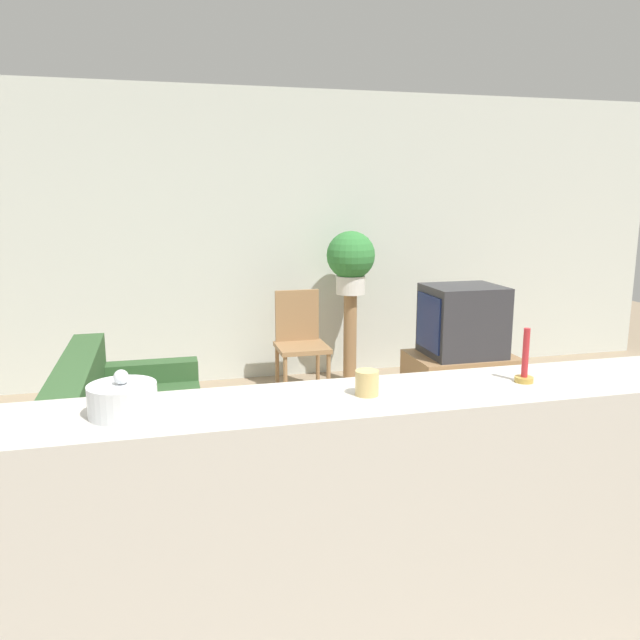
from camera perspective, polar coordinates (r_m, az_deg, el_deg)
ground_plane at (r=3.05m, az=-0.26°, el=-23.66°), size 14.00×14.00×0.00m
wall_back at (r=5.89m, az=-8.47°, el=7.41°), size 9.00×0.06×2.70m
couch at (r=3.91m, az=-17.06°, el=-11.01°), size 0.83×1.73×0.80m
tv_stand at (r=5.42m, az=12.69°, el=-5.30°), size 0.85×0.59×0.43m
television at (r=5.30m, az=12.87°, el=-0.05°), size 0.62×0.53×0.58m
wooden_chair at (r=5.54m, az=-1.83°, el=-1.62°), size 0.44×0.44×0.91m
plant_stand at (r=5.86m, az=2.76°, el=-1.68°), size 0.12×0.12×0.85m
potted_plant at (r=5.74m, az=2.83°, el=5.60°), size 0.44×0.44×0.58m
foreground_counter at (r=2.43m, az=2.25°, el=-18.91°), size 2.87×0.44×1.05m
decorative_bowl at (r=2.11m, az=-17.61°, el=-6.91°), size 0.22×0.22×0.15m
candle_jar at (r=2.22m, az=4.32°, el=-5.75°), size 0.08×0.08×0.09m
candlestick at (r=2.48m, az=18.22°, el=-3.97°), size 0.07×0.07×0.21m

